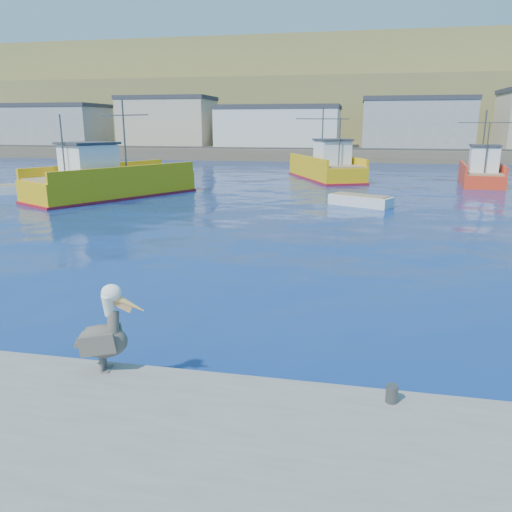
{
  "coord_description": "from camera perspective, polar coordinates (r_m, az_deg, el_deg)",
  "views": [
    {
      "loc": [
        2.29,
        -10.98,
        4.9
      ],
      "look_at": [
        -0.53,
        2.78,
        1.19
      ],
      "focal_mm": 35.0,
      "sensor_mm": 36.0,
      "label": 1
    }
  ],
  "objects": [
    {
      "name": "skiff_mid",
      "position": [
        31.79,
        11.85,
        6.12
      ],
      "size": [
        4.06,
        3.01,
        0.84
      ],
      "color": "silver",
      "rests_on": "ground"
    },
    {
      "name": "far_shore",
      "position": [
        120.27,
        10.91,
        16.5
      ],
      "size": [
        200.0,
        81.0,
        24.0
      ],
      "color": "brown",
      "rests_on": "ground"
    },
    {
      "name": "ground",
      "position": [
        12.24,
        -0.2,
        -8.79
      ],
      "size": [
        260.0,
        260.0,
        0.0
      ],
      "primitive_type": "plane",
      "color": "#071655",
      "rests_on": "ground"
    },
    {
      "name": "pelican",
      "position": [
        9.58,
        -16.89,
        -8.53
      ],
      "size": [
        1.35,
        0.71,
        1.66
      ],
      "color": "#595451",
      "rests_on": "dock"
    },
    {
      "name": "dock_bollards",
      "position": [
        8.85,
        -0.89,
        -13.89
      ],
      "size": [
        36.2,
        0.2,
        0.3
      ],
      "color": "#4C4C4C",
      "rests_on": "dock"
    },
    {
      "name": "boat_orange",
      "position": [
        46.22,
        24.34,
        8.7
      ],
      "size": [
        4.23,
        8.4,
        6.05
      ],
      "color": "red",
      "rests_on": "ground"
    },
    {
      "name": "trawler_yellow_a",
      "position": [
        36.1,
        -16.39,
        8.13
      ],
      "size": [
        9.18,
        12.31,
        6.59
      ],
      "color": "#E5AB0D",
      "rests_on": "ground"
    },
    {
      "name": "trawler_yellow_b",
      "position": [
        46.93,
        8.05,
        9.93
      ],
      "size": [
        7.92,
        11.56,
        6.47
      ],
      "color": "#E5AB0D",
      "rests_on": "ground"
    }
  ]
}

